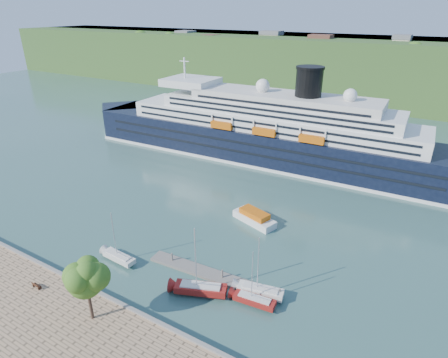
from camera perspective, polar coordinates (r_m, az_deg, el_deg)
ground at (r=52.00m, az=-14.06°, el=-19.25°), size 400.00×400.00×0.00m
far_hillside at (r=174.01m, az=21.60°, el=15.31°), size 400.00×50.00×24.00m
quay_coping at (r=51.12m, az=-14.36°, el=-18.44°), size 220.00×0.50×0.30m
cruise_ship at (r=93.86m, az=5.75°, el=10.02°), size 106.33×19.31×23.76m
park_bench at (r=58.10m, az=-26.65°, el=-14.23°), size 1.47×0.64×0.93m
promenade_tree at (r=48.26m, az=-20.14°, el=-15.30°), size 5.60×5.60×9.28m
floating_pontoon at (r=56.10m, az=-2.28°, el=-14.26°), size 19.48×3.45×0.43m
sailboat_white_near at (r=58.58m, az=-16.07°, el=-8.85°), size 6.35×2.11×8.09m
sailboat_red at (r=50.02m, az=-3.70°, el=-12.89°), size 8.00×4.85×10.01m
sailboat_white_far at (r=50.29m, az=5.74°, el=-13.58°), size 7.08×3.23×8.83m
tender_launch at (r=67.88m, az=4.65°, el=-5.75°), size 8.93×5.30×2.34m
sailboat_extra at (r=49.20m, az=4.78°, el=-15.22°), size 6.28×2.29×7.93m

